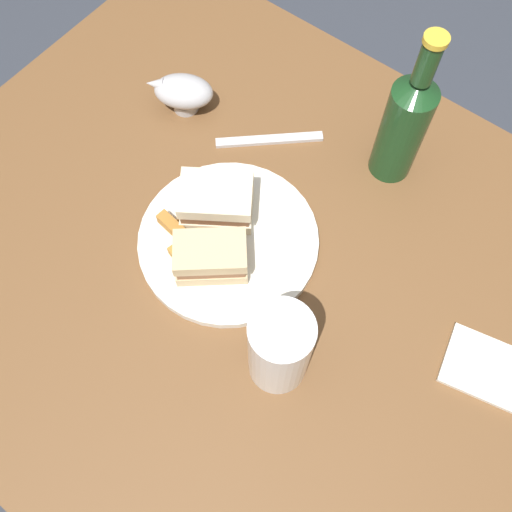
{
  "coord_description": "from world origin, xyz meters",
  "views": [
    {
      "loc": [
        0.16,
        -0.27,
        1.52
      ],
      "look_at": [
        -0.06,
        0.0,
        0.76
      ],
      "focal_mm": 39.81,
      "sensor_mm": 36.0,
      "label": 1
    }
  ],
  "objects_px": {
    "pint_glass": "(279,351)",
    "napkin": "(484,367)",
    "plate": "(229,241)",
    "gravy_boat": "(183,92)",
    "cider_bottle": "(405,124)",
    "sandwich_half_left": "(217,201)",
    "fork": "(269,140)",
    "sandwich_half_right": "(211,257)"
  },
  "relations": [
    {
      "from": "pint_glass",
      "to": "napkin",
      "type": "distance_m",
      "value": 0.3
    },
    {
      "from": "plate",
      "to": "pint_glass",
      "type": "height_order",
      "value": "pint_glass"
    },
    {
      "from": "pint_glass",
      "to": "napkin",
      "type": "relative_size",
      "value": 1.5
    },
    {
      "from": "gravy_boat",
      "to": "cider_bottle",
      "type": "relative_size",
      "value": 0.44
    },
    {
      "from": "plate",
      "to": "pint_glass",
      "type": "relative_size",
      "value": 1.67
    },
    {
      "from": "sandwich_half_left",
      "to": "gravy_boat",
      "type": "relative_size",
      "value": 1.11
    },
    {
      "from": "sandwich_half_left",
      "to": "fork",
      "type": "xyz_separation_m",
      "value": [
        -0.02,
        0.16,
        -0.04
      ]
    },
    {
      "from": "sandwich_half_left",
      "to": "fork",
      "type": "bearing_deg",
      "value": 97.98
    },
    {
      "from": "sandwich_half_right",
      "to": "napkin",
      "type": "height_order",
      "value": "sandwich_half_right"
    },
    {
      "from": "plate",
      "to": "napkin",
      "type": "distance_m",
      "value": 0.41
    },
    {
      "from": "plate",
      "to": "sandwich_half_left",
      "type": "bearing_deg",
      "value": 147.58
    },
    {
      "from": "gravy_boat",
      "to": "napkin",
      "type": "bearing_deg",
      "value": -8.61
    },
    {
      "from": "pint_glass",
      "to": "napkin",
      "type": "height_order",
      "value": "pint_glass"
    },
    {
      "from": "sandwich_half_left",
      "to": "fork",
      "type": "height_order",
      "value": "sandwich_half_left"
    },
    {
      "from": "sandwich_half_right",
      "to": "pint_glass",
      "type": "xyz_separation_m",
      "value": [
        0.16,
        -0.06,
        0.03
      ]
    },
    {
      "from": "gravy_boat",
      "to": "cider_bottle",
      "type": "distance_m",
      "value": 0.37
    },
    {
      "from": "pint_glass",
      "to": "napkin",
      "type": "bearing_deg",
      "value": 36.69
    },
    {
      "from": "gravy_boat",
      "to": "fork",
      "type": "height_order",
      "value": "gravy_boat"
    },
    {
      "from": "pint_glass",
      "to": "cider_bottle",
      "type": "relative_size",
      "value": 0.6
    },
    {
      "from": "sandwich_half_right",
      "to": "pint_glass",
      "type": "distance_m",
      "value": 0.18
    },
    {
      "from": "plate",
      "to": "napkin",
      "type": "relative_size",
      "value": 2.5
    },
    {
      "from": "plate",
      "to": "fork",
      "type": "xyz_separation_m",
      "value": [
        -0.07,
        0.19,
        -0.0
      ]
    },
    {
      "from": "napkin",
      "to": "fork",
      "type": "xyz_separation_m",
      "value": [
        -0.47,
        0.13,
        -0.0
      ]
    },
    {
      "from": "sandwich_half_left",
      "to": "cider_bottle",
      "type": "xyz_separation_m",
      "value": [
        0.16,
        0.24,
        0.06
      ]
    },
    {
      "from": "sandwich_half_right",
      "to": "napkin",
      "type": "distance_m",
      "value": 0.41
    },
    {
      "from": "cider_bottle",
      "to": "napkin",
      "type": "relative_size",
      "value": 2.5
    },
    {
      "from": "gravy_boat",
      "to": "fork",
      "type": "xyz_separation_m",
      "value": [
        0.16,
        0.03,
        -0.04
      ]
    },
    {
      "from": "gravy_boat",
      "to": "napkin",
      "type": "height_order",
      "value": "gravy_boat"
    },
    {
      "from": "gravy_boat",
      "to": "fork",
      "type": "relative_size",
      "value": 0.67
    },
    {
      "from": "sandwich_half_left",
      "to": "gravy_boat",
      "type": "distance_m",
      "value": 0.22
    },
    {
      "from": "fork",
      "to": "gravy_boat",
      "type": "bearing_deg",
      "value": -30.9
    },
    {
      "from": "sandwich_half_right",
      "to": "cider_bottle",
      "type": "height_order",
      "value": "cider_bottle"
    },
    {
      "from": "gravy_boat",
      "to": "cider_bottle",
      "type": "xyz_separation_m",
      "value": [
        0.34,
        0.11,
        0.07
      ]
    },
    {
      "from": "sandwich_half_right",
      "to": "fork",
      "type": "bearing_deg",
      "value": 107.29
    },
    {
      "from": "plate",
      "to": "napkin",
      "type": "xyz_separation_m",
      "value": [
        0.4,
        0.06,
        -0.0
      ]
    },
    {
      "from": "plate",
      "to": "gravy_boat",
      "type": "relative_size",
      "value": 2.3
    },
    {
      "from": "pint_glass",
      "to": "fork",
      "type": "bearing_deg",
      "value": 128.62
    },
    {
      "from": "sandwich_half_right",
      "to": "gravy_boat",
      "type": "height_order",
      "value": "sandwich_half_right"
    },
    {
      "from": "pint_glass",
      "to": "gravy_boat",
      "type": "distance_m",
      "value": 0.48
    },
    {
      "from": "plate",
      "to": "fork",
      "type": "height_order",
      "value": "plate"
    },
    {
      "from": "napkin",
      "to": "gravy_boat",
      "type": "bearing_deg",
      "value": 171.39
    },
    {
      "from": "sandwich_half_left",
      "to": "pint_glass",
      "type": "relative_size",
      "value": 0.8
    }
  ]
}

